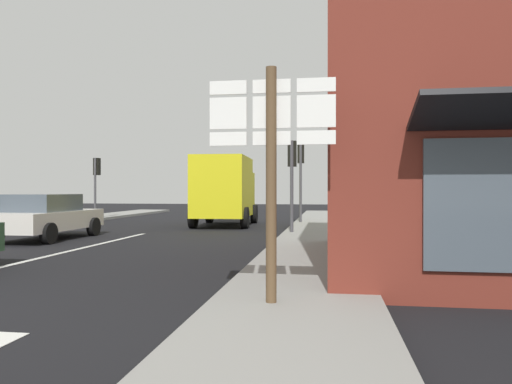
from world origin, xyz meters
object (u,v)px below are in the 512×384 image
at_px(delivery_truck, 225,189).
at_px(traffic_light_far_left, 96,174).
at_px(route_sign_post, 271,159).
at_px(sedan_far, 47,216).
at_px(traffic_light_near_right, 292,165).
at_px(traffic_light_far_right, 301,165).

relative_size(delivery_truck, traffic_light_far_left, 1.54).
bearing_deg(route_sign_post, sedan_far, 135.33).
height_order(delivery_truck, traffic_light_near_right, traffic_light_near_right).
relative_size(traffic_light_near_right, traffic_light_far_left, 1.01).
xyz_separation_m(traffic_light_far_right, traffic_light_far_left, (-10.86, 1.61, -0.33)).
relative_size(route_sign_post, traffic_light_far_left, 0.97).
xyz_separation_m(sedan_far, traffic_light_far_left, (-3.09, 9.46, 1.68)).
bearing_deg(traffic_light_far_left, delivery_truck, -19.97).
distance_m(sedan_far, delivery_truck, 8.10).
relative_size(delivery_truck, traffic_light_near_right, 1.52).
height_order(route_sign_post, traffic_light_far_right, traffic_light_far_right).
height_order(route_sign_post, traffic_light_near_right, traffic_light_near_right).
relative_size(sedan_far, traffic_light_far_left, 1.28).
xyz_separation_m(sedan_far, traffic_light_near_right, (7.77, 2.51, 1.71)).
xyz_separation_m(sedan_far, traffic_light_far_right, (7.77, 7.84, 2.02)).
bearing_deg(traffic_light_far_left, traffic_light_near_right, -32.63).
distance_m(route_sign_post, traffic_light_near_right, 10.74).
bearing_deg(traffic_light_far_right, traffic_light_far_left, 171.56).
bearing_deg(traffic_light_far_left, traffic_light_far_right, -8.44).
distance_m(delivery_truck, traffic_light_near_right, 5.43).
height_order(sedan_far, traffic_light_far_right, traffic_light_far_right).
height_order(route_sign_post, traffic_light_far_left, traffic_light_far_left).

